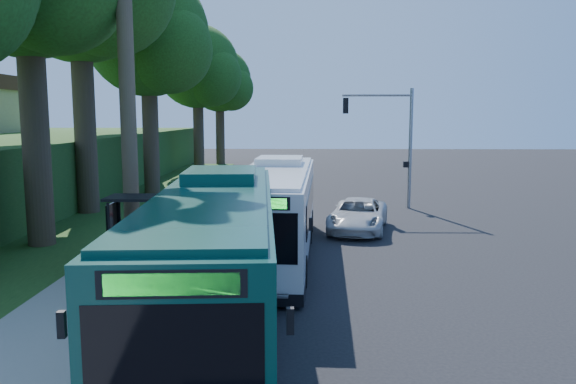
{
  "coord_description": "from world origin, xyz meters",
  "views": [
    {
      "loc": [
        -1.72,
        -22.87,
        5.42
      ],
      "look_at": [
        -2.17,
        1.0,
        2.17
      ],
      "focal_mm": 35.0,
      "sensor_mm": 36.0,
      "label": 1
    }
  ],
  "objects_px": {
    "white_bus": "(276,210)",
    "pickup": "(358,215)",
    "bus_shelter": "(146,216)",
    "teal_bus": "(216,256)"
  },
  "relations": [
    {
      "from": "white_bus",
      "to": "pickup",
      "type": "xyz_separation_m",
      "value": [
        3.71,
        4.82,
        -1.06
      ]
    },
    {
      "from": "bus_shelter",
      "to": "white_bus",
      "type": "distance_m",
      "value": 4.87
    },
    {
      "from": "bus_shelter",
      "to": "white_bus",
      "type": "bearing_deg",
      "value": 16.97
    },
    {
      "from": "bus_shelter",
      "to": "white_bus",
      "type": "xyz_separation_m",
      "value": [
        4.66,
        1.42,
        0.01
      ]
    },
    {
      "from": "bus_shelter",
      "to": "pickup",
      "type": "distance_m",
      "value": 10.5
    },
    {
      "from": "bus_shelter",
      "to": "teal_bus",
      "type": "relative_size",
      "value": 0.24
    },
    {
      "from": "bus_shelter",
      "to": "pickup",
      "type": "xyz_separation_m",
      "value": [
        8.37,
        6.24,
        -1.05
      ]
    },
    {
      "from": "white_bus",
      "to": "pickup",
      "type": "relative_size",
      "value": 2.32
    },
    {
      "from": "bus_shelter",
      "to": "teal_bus",
      "type": "xyz_separation_m",
      "value": [
        3.45,
        -6.21,
        0.1
      ]
    },
    {
      "from": "bus_shelter",
      "to": "white_bus",
      "type": "relative_size",
      "value": 0.25
    }
  ]
}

